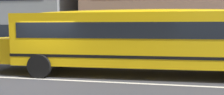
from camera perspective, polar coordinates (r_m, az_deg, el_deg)
ground_plane at (r=9.45m, az=-17.78°, el=-8.33°), size 400.00×400.00×0.00m
sidewalk_far at (r=15.98m, az=-5.91°, el=-2.46°), size 120.00×3.00×0.01m
lane_centreline at (r=9.45m, az=-17.78°, el=-8.31°), size 110.00×0.16×0.01m
school_bus at (r=9.79m, az=6.46°, el=3.06°), size 13.67×3.26×3.04m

